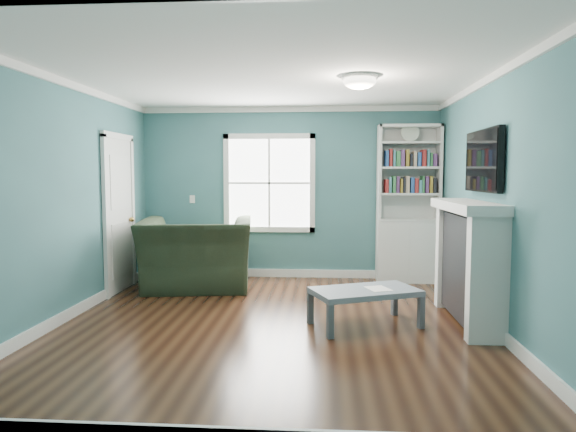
{
  "coord_description": "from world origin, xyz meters",
  "views": [
    {
      "loc": [
        0.54,
        -5.32,
        1.59
      ],
      "look_at": [
        0.14,
        0.4,
        1.12
      ],
      "focal_mm": 32.0,
      "sensor_mm": 36.0,
      "label": 1
    }
  ],
  "objects": [
    {
      "name": "fireplace",
      "position": [
        2.08,
        0.2,
        0.64
      ],
      "size": [
        0.44,
        1.58,
        1.3
      ],
      "color": "black",
      "rests_on": "ground"
    },
    {
      "name": "room_walls",
      "position": [
        0.0,
        0.0,
        1.58
      ],
      "size": [
        5.0,
        5.0,
        5.0
      ],
      "color": "#376167",
      "rests_on": "ground"
    },
    {
      "name": "bookshelf",
      "position": [
        1.77,
        2.3,
        0.92
      ],
      "size": [
        0.9,
        0.35,
        2.31
      ],
      "color": "silver",
      "rests_on": "ground"
    },
    {
      "name": "tv",
      "position": [
        2.2,
        0.2,
        1.72
      ],
      "size": [
        0.06,
        1.1,
        0.65
      ],
      "primitive_type": "cube",
      "color": "black",
      "rests_on": "fireplace"
    },
    {
      "name": "ceiling_fixture",
      "position": [
        0.9,
        0.1,
        2.55
      ],
      "size": [
        0.38,
        0.38,
        0.15
      ],
      "color": "white",
      "rests_on": "room_walls"
    },
    {
      "name": "light_switch",
      "position": [
        -1.5,
        2.48,
        1.2
      ],
      "size": [
        0.08,
        0.01,
        0.12
      ],
      "primitive_type": "cube",
      "color": "white",
      "rests_on": "room_walls"
    },
    {
      "name": "coffee_table",
      "position": [
        0.97,
        -0.01,
        0.34
      ],
      "size": [
        1.22,
        0.96,
        0.39
      ],
      "rotation": [
        0.0,
        0.0,
        0.4
      ],
      "color": "#4C525B",
      "rests_on": "ground"
    },
    {
      "name": "paper_sheet",
      "position": [
        1.11,
        0.01,
        0.39
      ],
      "size": [
        0.29,
        0.33,
        0.0
      ],
      "primitive_type": "cube",
      "rotation": [
        0.0,
        0.0,
        0.37
      ],
      "color": "white",
      "rests_on": "coffee_table"
    },
    {
      "name": "window",
      "position": [
        -0.3,
        2.49,
        1.45
      ],
      "size": [
        1.4,
        0.06,
        1.5
      ],
      "color": "white",
      "rests_on": "room_walls"
    },
    {
      "name": "recliner",
      "position": [
        -1.21,
        1.6,
        0.65
      ],
      "size": [
        1.61,
        1.17,
        1.3
      ],
      "primitive_type": "imported",
      "rotation": [
        0.0,
        0.0,
        -3.0
      ],
      "color": "black",
      "rests_on": "ground"
    },
    {
      "name": "floor",
      "position": [
        0.0,
        0.0,
        0.0
      ],
      "size": [
        5.0,
        5.0,
        0.0
      ],
      "primitive_type": "plane",
      "color": "black",
      "rests_on": "ground"
    },
    {
      "name": "door",
      "position": [
        -2.22,
        1.4,
        1.07
      ],
      "size": [
        0.12,
        0.98,
        2.17
      ],
      "color": "silver",
      "rests_on": "ground"
    },
    {
      "name": "trim",
      "position": [
        0.0,
        0.0,
        1.24
      ],
      "size": [
        4.5,
        5.0,
        2.6
      ],
      "color": "white",
      "rests_on": "ground"
    }
  ]
}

